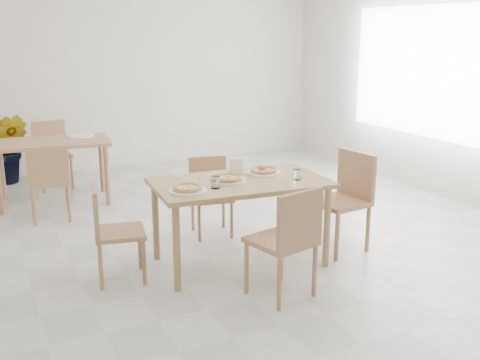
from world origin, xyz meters
name	(u,v)px	position (x,y,z in m)	size (l,w,h in m)	color
room	(441,73)	(2.98, 0.30, 1.50)	(7.28, 7.00, 7.00)	beige
main_table	(240,190)	(-0.14, -0.62, 0.67)	(1.53, 0.94, 0.75)	#A38854
chair_south	(289,236)	(-0.12, -1.40, 0.51)	(0.52, 0.52, 0.88)	#A37351
chair_north	(210,190)	(-0.08, 0.22, 0.45)	(0.44, 0.44, 0.77)	#A37351
chair_west	(110,227)	(-1.25, -0.49, 0.46)	(0.46, 0.46, 0.80)	#A37351
chair_east	(346,194)	(0.90, -0.73, 0.53)	(0.51, 0.51, 0.92)	#A37351
plate_margherita	(228,181)	(-0.25, -0.61, 0.76)	(0.30, 0.30, 0.02)	white
plate_mushroom	(187,191)	(-0.67, -0.75, 0.76)	(0.30, 0.30, 0.02)	white
plate_pepperoni	(264,173)	(0.15, -0.49, 0.76)	(0.31, 0.31, 0.02)	white
pizza_margherita	(228,178)	(-0.25, -0.61, 0.78)	(0.31, 0.31, 0.03)	#E1AE6A
pizza_mushroom	(187,188)	(-0.67, -0.75, 0.78)	(0.28, 0.28, 0.03)	#E1AE6A
pizza_pepperoni	(264,170)	(0.15, -0.49, 0.78)	(0.29, 0.29, 0.03)	#E1AE6A
tumbler_a	(215,182)	(-0.43, -0.74, 0.80)	(0.07, 0.07, 0.10)	white
tumbler_b	(297,175)	(0.31, -0.80, 0.79)	(0.07, 0.07, 0.09)	white
napkin_holder	(236,167)	(-0.08, -0.40, 0.82)	(0.14, 0.10, 0.15)	silver
fork_a	(295,175)	(0.37, -0.68, 0.75)	(0.02, 0.20, 0.01)	silver
fork_b	(176,177)	(-0.61, -0.28, 0.75)	(0.01, 0.16, 0.01)	silver
second_table	(52,149)	(-1.35, 1.97, 0.65)	(1.39, 0.89, 0.75)	#A37351
chair_back_s	(49,177)	(-1.49, 1.27, 0.49)	(0.46, 0.46, 0.84)	#A37351
chair_back_n	(51,149)	(-1.26, 2.73, 0.50)	(0.45, 0.45, 0.86)	#A37351
plate_empty	(81,136)	(-0.98, 2.11, 0.76)	(0.32, 0.32, 0.02)	white
potted_plant	(9,149)	(-1.76, 3.15, 0.47)	(0.52, 0.42, 0.94)	#2C621D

